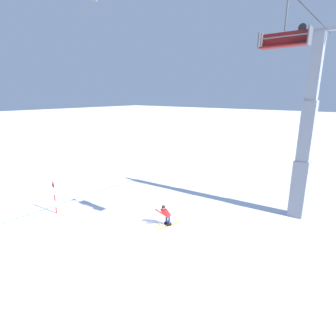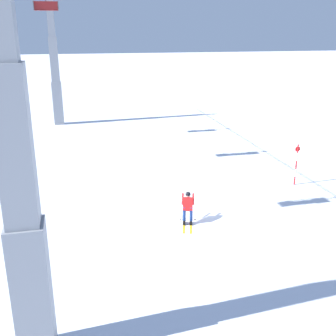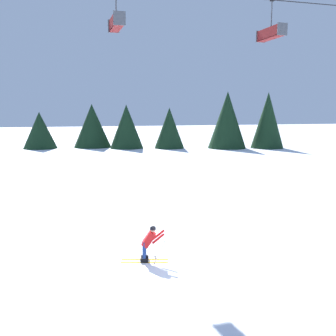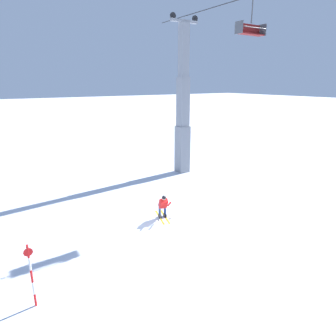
{
  "view_description": "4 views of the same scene",
  "coord_description": "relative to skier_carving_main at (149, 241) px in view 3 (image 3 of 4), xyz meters",
  "views": [
    {
      "loc": [
        10.93,
        10.58,
        7.79
      ],
      "look_at": [
        -0.82,
        1.29,
        3.7
      ],
      "focal_mm": 29.03,
      "sensor_mm": 36.0,
      "label": 1
    },
    {
      "loc": [
        -16.66,
        5.62,
        8.08
      ],
      "look_at": [
        -0.74,
        1.97,
        2.56
      ],
      "focal_mm": 44.24,
      "sensor_mm": 36.0,
      "label": 2
    },
    {
      "loc": [
        -4.06,
        -12.76,
        5.66
      ],
      "look_at": [
        -0.14,
        0.86,
        3.58
      ],
      "focal_mm": 42.01,
      "sensor_mm": 36.0,
      "label": 3
    },
    {
      "loc": [
        11.46,
        -6.5,
        7.1
      ],
      "look_at": [
        -0.94,
        1.49,
        2.75
      ],
      "focal_mm": 31.48,
      "sensor_mm": 36.0,
      "label": 4
    }
  ],
  "objects": [
    {
      "name": "ground_plane",
      "position": [
        0.82,
        -1.11,
        -0.78
      ],
      "size": [
        260.0,
        260.0,
        0.0
      ],
      "primitive_type": "plane",
      "color": "white"
    },
    {
      "name": "skier_carving_main",
      "position": [
        0.0,
        0.0,
        0.0
      ],
      "size": [
        1.83,
        0.99,
        1.51
      ],
      "color": "yellow",
      "rests_on": "ground_plane"
    },
    {
      "name": "chairlift_seat_nearest",
      "position": [
        -0.23,
        5.86,
        9.1
      ],
      "size": [
        0.61,
        1.89,
        2.04
      ],
      "color": "black"
    },
    {
      "name": "chairlift_seat_second",
      "position": [
        8.19,
        5.86,
        9.03
      ],
      "size": [
        0.61,
        2.3,
        2.1
      ],
      "color": "black"
    },
    {
      "name": "tree_line_ridge",
      "position": [
        12.73,
        43.71,
        2.82
      ],
      "size": [
        38.16,
        13.94,
        8.51
      ],
      "color": "black",
      "rests_on": "ground_plane"
    }
  ]
}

